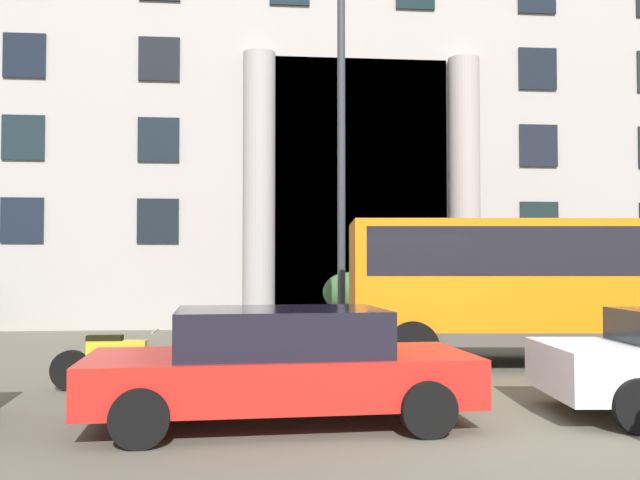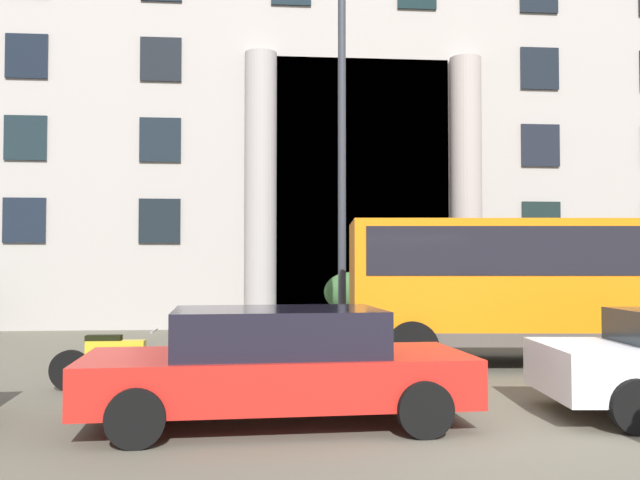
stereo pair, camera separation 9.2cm
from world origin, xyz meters
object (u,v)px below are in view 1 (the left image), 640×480
Objects in this scene: orange_minibus at (526,278)px; hedge_planter_entrance_right at (349,305)px; parked_compact_extra at (280,364)px; motorcycle_far_end at (114,360)px; lamppost_plaza_centre at (341,135)px.

hedge_planter_entrance_right is at bearing 121.56° from orange_minibus.
orange_minibus is at bearing 40.38° from parked_compact_extra.
orange_minibus is 1.48× the size of parked_compact_extra.
parked_compact_extra is 3.43m from motorcycle_far_end.
lamppost_plaza_centre reaches higher than motorcycle_far_end.
lamppost_plaza_centre is (-3.19, 2.88, 3.23)m from orange_minibus.
hedge_planter_entrance_right is 8.84m from motorcycle_far_end.
hedge_planter_entrance_right is (-2.68, 5.38, -0.81)m from orange_minibus.
lamppost_plaza_centre reaches higher than parked_compact_extra.
lamppost_plaza_centre is at bearing 52.29° from motorcycle_far_end.
orange_minibus reaches higher than motorcycle_far_end.
lamppost_plaza_centre reaches higher than orange_minibus.
motorcycle_far_end is at bearing -128.76° from lamppost_plaza_centre.
parked_compact_extra is (-2.16, -9.98, -0.11)m from hedge_planter_entrance_right.
motorcycle_far_end is at bearing -121.18° from hedge_planter_entrance_right.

